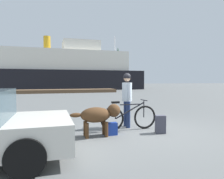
{
  "coord_description": "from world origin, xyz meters",
  "views": [
    {
      "loc": [
        -2.65,
        -5.53,
        1.53
      ],
      "look_at": [
        -0.36,
        2.02,
        1.17
      ],
      "focal_mm": 32.44,
      "sensor_mm": 36.0,
      "label": 1
    }
  ],
  "objects_px": {
    "dog": "(99,115)",
    "backpack": "(160,124)",
    "person_cyclist": "(127,94)",
    "sailboat_moored": "(115,86)",
    "handbag_pannier": "(111,129)",
    "bicycle": "(129,117)",
    "ferry_boat": "(67,71)"
  },
  "relations": [
    {
      "from": "person_cyclist",
      "to": "dog",
      "type": "relative_size",
      "value": 1.27
    },
    {
      "from": "backpack",
      "to": "handbag_pannier",
      "type": "bearing_deg",
      "value": 171.27
    },
    {
      "from": "dog",
      "to": "backpack",
      "type": "bearing_deg",
      "value": -6.68
    },
    {
      "from": "bicycle",
      "to": "sailboat_moored",
      "type": "bearing_deg",
      "value": 73.06
    },
    {
      "from": "dog",
      "to": "handbag_pannier",
      "type": "distance_m",
      "value": 0.54
    },
    {
      "from": "dog",
      "to": "sailboat_moored",
      "type": "height_order",
      "value": "sailboat_moored"
    },
    {
      "from": "dog",
      "to": "handbag_pannier",
      "type": "relative_size",
      "value": 4.0
    },
    {
      "from": "bicycle",
      "to": "sailboat_moored",
      "type": "relative_size",
      "value": 0.19
    },
    {
      "from": "backpack",
      "to": "bicycle",
      "type": "bearing_deg",
      "value": 140.34
    },
    {
      "from": "person_cyclist",
      "to": "sailboat_moored",
      "type": "relative_size",
      "value": 0.18
    },
    {
      "from": "backpack",
      "to": "handbag_pannier",
      "type": "relative_size",
      "value": 1.48
    },
    {
      "from": "backpack",
      "to": "handbag_pannier",
      "type": "height_order",
      "value": "backpack"
    },
    {
      "from": "person_cyclist",
      "to": "ferry_boat",
      "type": "height_order",
      "value": "ferry_boat"
    },
    {
      "from": "person_cyclist",
      "to": "ferry_boat",
      "type": "relative_size",
      "value": 0.07
    },
    {
      "from": "dog",
      "to": "backpack",
      "type": "xyz_separation_m",
      "value": [
        1.77,
        -0.21,
        -0.33
      ]
    },
    {
      "from": "dog",
      "to": "ferry_boat",
      "type": "bearing_deg",
      "value": 87.36
    },
    {
      "from": "bicycle",
      "to": "backpack",
      "type": "bearing_deg",
      "value": -39.66
    },
    {
      "from": "bicycle",
      "to": "backpack",
      "type": "distance_m",
      "value": 0.98
    },
    {
      "from": "backpack",
      "to": "sailboat_moored",
      "type": "relative_size",
      "value": 0.05
    },
    {
      "from": "bicycle",
      "to": "handbag_pannier",
      "type": "relative_size",
      "value": 5.2
    },
    {
      "from": "bicycle",
      "to": "dog",
      "type": "distance_m",
      "value": 1.12
    },
    {
      "from": "handbag_pannier",
      "to": "sailboat_moored",
      "type": "xyz_separation_m",
      "value": [
        9.8,
        30.36,
        0.33
      ]
    },
    {
      "from": "dog",
      "to": "backpack",
      "type": "distance_m",
      "value": 1.81
    },
    {
      "from": "handbag_pannier",
      "to": "bicycle",
      "type": "bearing_deg",
      "value": 30.63
    },
    {
      "from": "bicycle",
      "to": "person_cyclist",
      "type": "bearing_deg",
      "value": 76.15
    },
    {
      "from": "ferry_boat",
      "to": "sailboat_moored",
      "type": "height_order",
      "value": "sailboat_moored"
    },
    {
      "from": "person_cyclist",
      "to": "sailboat_moored",
      "type": "distance_m",
      "value": 30.92
    },
    {
      "from": "bicycle",
      "to": "handbag_pannier",
      "type": "height_order",
      "value": "bicycle"
    },
    {
      "from": "backpack",
      "to": "ferry_boat",
      "type": "xyz_separation_m",
      "value": [
        -0.4,
        29.84,
        2.8
      ]
    },
    {
      "from": "person_cyclist",
      "to": "dog",
      "type": "xyz_separation_m",
      "value": [
        -1.12,
        -0.8,
        -0.49
      ]
    },
    {
      "from": "person_cyclist",
      "to": "handbag_pannier",
      "type": "height_order",
      "value": "person_cyclist"
    },
    {
      "from": "bicycle",
      "to": "person_cyclist",
      "type": "relative_size",
      "value": 1.03
    }
  ]
}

